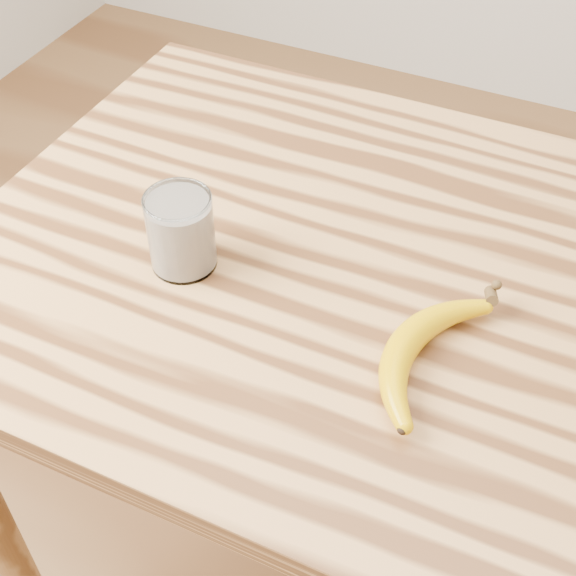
% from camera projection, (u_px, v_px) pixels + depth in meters
% --- Properties ---
extents(table, '(1.20, 0.80, 0.90)m').
position_uv_depth(table, '(405.00, 349.00, 1.10)').
color(table, '#B78148').
rests_on(table, ground).
extents(smoothie_glass, '(0.08, 0.08, 0.11)m').
position_uv_depth(smoothie_glass, '(181.00, 232.00, 1.00)').
color(smoothie_glass, white).
rests_on(smoothie_glass, table).
extents(banana, '(0.16, 0.32, 0.04)m').
position_uv_depth(banana, '(405.00, 343.00, 0.91)').
color(banana, '#D39E00').
rests_on(banana, table).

